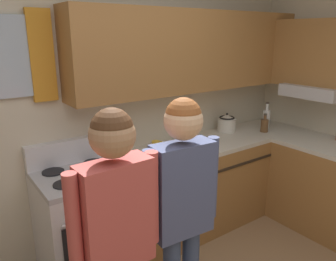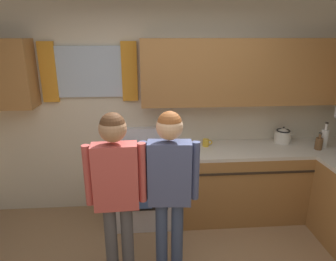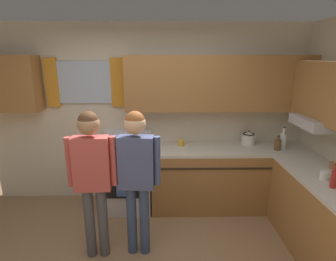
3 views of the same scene
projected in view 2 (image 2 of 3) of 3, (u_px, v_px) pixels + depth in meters
The scene contains 9 objects.
back_wall_unit at pixel (172, 95), 3.55m from camera, with size 4.60×0.42×2.60m.
kitchen_counter_run at pixel (305, 200), 3.27m from camera, with size 2.21×2.21×0.90m.
stove_oven at pixel (143, 184), 3.58m from camera, with size 0.68×0.67×1.10m.
bottle_milk_white at pixel (324, 138), 3.52m from camera, with size 0.08×0.08×0.31m.
bottle_squat_brown at pixel (319, 143), 3.47m from camera, with size 0.08×0.08×0.21m.
mug_mustard_yellow at pixel (206, 143), 3.58m from camera, with size 0.12×0.08×0.09m.
stovetop_kettle at pixel (283, 135), 3.69m from camera, with size 0.27×0.20×0.21m.
adult_left at pixel (116, 183), 2.43m from camera, with size 0.51×0.22×1.63m.
adult_in_plaid at pixel (169, 180), 2.51m from camera, with size 0.50×0.22×1.62m.
Camera 2 is at (-0.21, -1.68, 2.19)m, focal length 31.54 mm.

